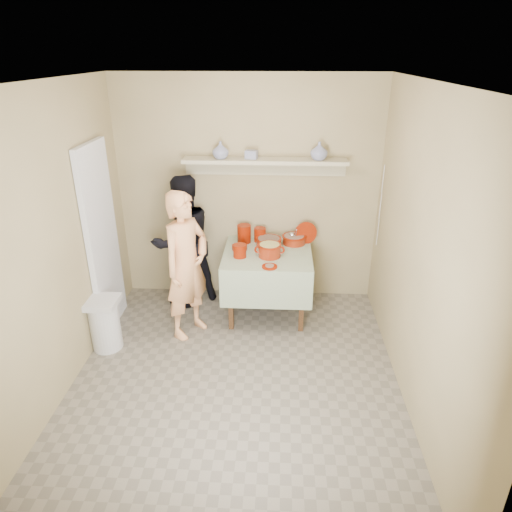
# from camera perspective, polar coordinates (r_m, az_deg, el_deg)

# --- Properties ---
(ground) EXTENTS (3.50, 3.50, 0.00)m
(ground) POSITION_cam_1_polar(r_m,az_deg,el_deg) (4.37, -2.59, -15.54)
(ground) COLOR #716859
(ground) RESTS_ON ground
(tile_panel) EXTENTS (0.06, 0.70, 2.00)m
(tile_panel) POSITION_cam_1_polar(r_m,az_deg,el_deg) (5.00, -18.65, 1.88)
(tile_panel) COLOR silver
(tile_panel) RESTS_ON ground
(plate_stack_a) EXTENTS (0.16, 0.16, 0.21)m
(plate_stack_a) POSITION_cam_1_polar(r_m,az_deg,el_deg) (5.27, -1.50, 2.80)
(plate_stack_a) COLOR #701101
(plate_stack_a) RESTS_ON serving_table
(plate_stack_b) EXTENTS (0.14, 0.14, 0.16)m
(plate_stack_b) POSITION_cam_1_polar(r_m,az_deg,el_deg) (5.30, 0.49, 2.69)
(plate_stack_b) COLOR #701101
(plate_stack_b) RESTS_ON serving_table
(bowl_stack) EXTENTS (0.14, 0.14, 0.14)m
(bowl_stack) POSITION_cam_1_polar(r_m,az_deg,el_deg) (4.90, -2.05, 0.65)
(bowl_stack) COLOR #701101
(bowl_stack) RESTS_ON serving_table
(empty_bowl) EXTENTS (0.17, 0.17, 0.05)m
(empty_bowl) POSITION_cam_1_polar(r_m,az_deg,el_deg) (5.11, -2.06, 1.09)
(empty_bowl) COLOR #701101
(empty_bowl) RESTS_ON serving_table
(propped_lid) EXTENTS (0.27, 0.12, 0.26)m
(propped_lid) POSITION_cam_1_polar(r_m,az_deg,el_deg) (5.28, 6.25, 2.87)
(propped_lid) COLOR #701101
(propped_lid) RESTS_ON serving_table
(vase_right) EXTENTS (0.20, 0.20, 0.19)m
(vase_right) POSITION_cam_1_polar(r_m,az_deg,el_deg) (5.05, 7.90, 12.88)
(vase_right) COLOR navy
(vase_right) RESTS_ON wall_shelf
(vase_left) EXTENTS (0.22, 0.22, 0.19)m
(vase_left) POSITION_cam_1_polar(r_m,az_deg,el_deg) (5.08, -4.46, 13.05)
(vase_left) COLOR navy
(vase_left) RESTS_ON wall_shelf
(ceramic_box) EXTENTS (0.14, 0.12, 0.09)m
(ceramic_box) POSITION_cam_1_polar(r_m,az_deg,el_deg) (5.07, -0.58, 12.57)
(ceramic_box) COLOR navy
(ceramic_box) RESTS_ON wall_shelf
(person_cook) EXTENTS (0.63, 0.69, 1.58)m
(person_cook) POSITION_cam_1_polar(r_m,az_deg,el_deg) (4.72, -8.67, -1.21)
(person_cook) COLOR #ECA066
(person_cook) RESTS_ON ground
(person_helper) EXTENTS (0.96, 0.93, 1.56)m
(person_helper) POSITION_cam_1_polar(r_m,az_deg,el_deg) (5.34, -9.07, 1.79)
(person_helper) COLOR black
(person_helper) RESTS_ON ground
(room_shell) EXTENTS (3.04, 3.54, 2.62)m
(room_shell) POSITION_cam_1_polar(r_m,az_deg,el_deg) (3.56, -3.07, 4.76)
(room_shell) COLOR tan
(room_shell) RESTS_ON ground
(serving_table) EXTENTS (0.97, 0.97, 0.76)m
(serving_table) POSITION_cam_1_polar(r_m,az_deg,el_deg) (5.10, 1.44, -0.72)
(serving_table) COLOR #4C2D16
(serving_table) RESTS_ON ground
(cazuela_meat_a) EXTENTS (0.30, 0.30, 0.10)m
(cazuela_meat_a) POSITION_cam_1_polar(r_m,az_deg,el_deg) (5.18, 1.59, 1.84)
(cazuela_meat_a) COLOR maroon
(cazuela_meat_a) RESTS_ON serving_table
(cazuela_meat_b) EXTENTS (0.28, 0.28, 0.10)m
(cazuela_meat_b) POSITION_cam_1_polar(r_m,az_deg,el_deg) (5.27, 4.77, 2.16)
(cazuela_meat_b) COLOR maroon
(cazuela_meat_b) RESTS_ON serving_table
(ladle) EXTENTS (0.08, 0.26, 0.19)m
(ladle) POSITION_cam_1_polar(r_m,az_deg,el_deg) (5.24, 4.57, 2.66)
(ladle) COLOR silver
(ladle) RESTS_ON cazuela_meat_b
(cazuela_rice) EXTENTS (0.33, 0.25, 0.14)m
(cazuela_rice) POSITION_cam_1_polar(r_m,az_deg,el_deg) (4.91, 1.70, 0.86)
(cazuela_rice) COLOR maroon
(cazuela_rice) RESTS_ON serving_table
(front_plate) EXTENTS (0.16, 0.16, 0.03)m
(front_plate) POSITION_cam_1_polar(r_m,az_deg,el_deg) (4.69, 1.71, -1.32)
(front_plate) COLOR #701101
(front_plate) RESTS_ON serving_table
(wall_shelf) EXTENTS (1.80, 0.25, 0.21)m
(wall_shelf) POSITION_cam_1_polar(r_m,az_deg,el_deg) (5.12, 1.13, 11.62)
(wall_shelf) COLOR tan
(wall_shelf) RESTS_ON room_shell
(trash_bin) EXTENTS (0.32, 0.32, 0.56)m
(trash_bin) POSITION_cam_1_polar(r_m,az_deg,el_deg) (4.90, -18.38, -8.00)
(trash_bin) COLOR silver
(trash_bin) RESTS_ON ground
(electrical_cord) EXTENTS (0.01, 0.05, 0.90)m
(electrical_cord) POSITION_cam_1_polar(r_m,az_deg,el_deg) (5.18, 15.29, 6.04)
(electrical_cord) COLOR silver
(electrical_cord) RESTS_ON wall_shelf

